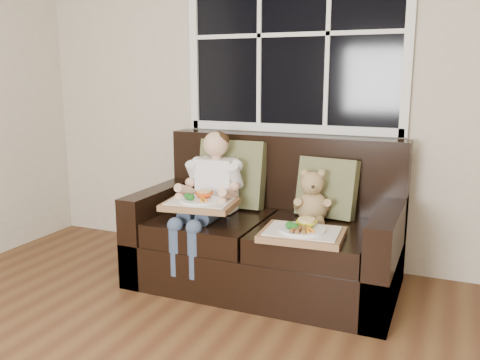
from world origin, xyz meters
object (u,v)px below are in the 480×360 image
at_px(child, 210,187).
at_px(tray_right, 302,233).
at_px(tray_left, 200,203).
at_px(teddy_bear, 312,200).
at_px(loveseat, 269,237).

xyz_separation_m(child, tray_right, (0.71, -0.23, -0.16)).
relative_size(child, tray_left, 1.77).
distance_m(teddy_bear, tray_left, 0.71).
bearing_deg(teddy_bear, child, 174.17).
bearing_deg(teddy_bear, tray_right, -98.69).
distance_m(loveseat, tray_right, 0.51).
bearing_deg(loveseat, tray_left, -141.67).
distance_m(loveseat, child, 0.51).
relative_size(loveseat, child, 1.99).
relative_size(tray_left, tray_right, 0.98).
xyz_separation_m(loveseat, child, (-0.37, -0.12, 0.33)).
distance_m(child, teddy_bear, 0.68).
height_order(loveseat, teddy_bear, loveseat).
relative_size(teddy_bear, tray_right, 0.72).
bearing_deg(tray_left, teddy_bear, 16.45).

